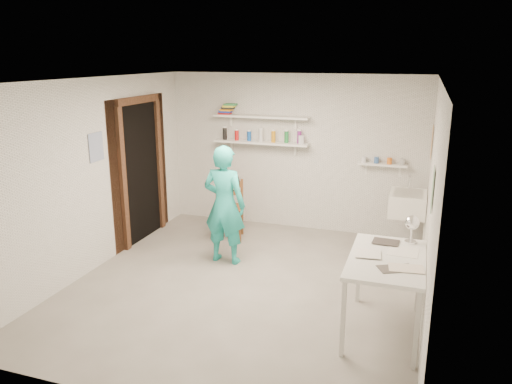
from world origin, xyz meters
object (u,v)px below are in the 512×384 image
(wooden_chair, at_px, (228,208))
(man, at_px, (224,205))
(work_table, at_px, (384,295))
(desk_lamp, at_px, (412,223))
(belfast_sink, at_px, (408,204))
(wall_clock, at_px, (230,181))

(wooden_chair, bearing_deg, man, -85.81)
(work_table, bearing_deg, wooden_chair, 141.08)
(desk_lamp, bearing_deg, belfast_sink, 92.77)
(wall_clock, height_order, work_table, wall_clock)
(work_table, distance_m, desk_lamp, 0.80)
(belfast_sink, distance_m, desk_lamp, 1.79)
(desk_lamp, bearing_deg, wall_clock, 159.41)
(man, distance_m, wall_clock, 0.34)
(wall_clock, xyz_separation_m, desk_lamp, (2.34, -0.88, -0.04))
(wall_clock, bearing_deg, desk_lamp, -17.76)
(man, xyz_separation_m, wooden_chair, (-0.28, 0.82, -0.31))
(belfast_sink, distance_m, man, 2.51)
(desk_lamp, bearing_deg, work_table, -112.42)
(wooden_chair, bearing_deg, belfast_sink, -8.16)
(belfast_sink, bearing_deg, desk_lamp, -87.23)
(wall_clock, height_order, wooden_chair, wall_clock)
(wall_clock, distance_m, desk_lamp, 2.50)
(belfast_sink, xyz_separation_m, desk_lamp, (0.09, -1.76, 0.31))
(belfast_sink, distance_m, work_table, 2.26)
(man, relative_size, wooden_chair, 1.65)
(wall_clock, bearing_deg, work_table, -29.38)
(man, distance_m, wooden_chair, 0.92)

